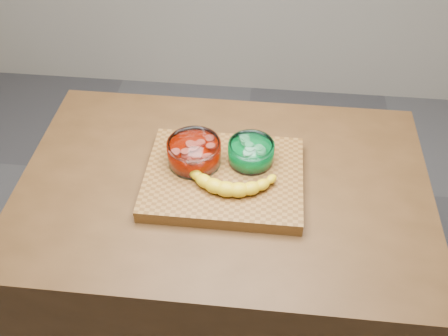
# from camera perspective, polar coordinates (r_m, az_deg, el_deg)

# --- Properties ---
(ground) EXTENTS (3.50, 3.50, 0.00)m
(ground) POSITION_cam_1_polar(r_m,az_deg,el_deg) (2.19, -0.00, -18.17)
(ground) COLOR #505054
(ground) RESTS_ON ground
(counter) EXTENTS (1.20, 0.80, 0.90)m
(counter) POSITION_cam_1_polar(r_m,az_deg,el_deg) (1.81, -0.00, -11.61)
(counter) COLOR #482D15
(counter) RESTS_ON ground
(cutting_board) EXTENTS (0.45, 0.35, 0.04)m
(cutting_board) POSITION_cam_1_polar(r_m,az_deg,el_deg) (1.44, -0.00, -1.13)
(cutting_board) COLOR brown
(cutting_board) RESTS_ON counter
(bowl_red) EXTENTS (0.15, 0.15, 0.07)m
(bowl_red) POSITION_cam_1_polar(r_m,az_deg,el_deg) (1.44, -3.42, 1.76)
(bowl_red) COLOR white
(bowl_red) RESTS_ON cutting_board
(bowl_green) EXTENTS (0.13, 0.13, 0.06)m
(bowl_green) POSITION_cam_1_polar(r_m,az_deg,el_deg) (1.45, 3.10, 1.79)
(bowl_green) COLOR white
(bowl_green) RESTS_ON cutting_board
(banana) EXTENTS (0.29, 0.14, 0.04)m
(banana) POSITION_cam_1_polar(r_m,az_deg,el_deg) (1.38, 0.69, -1.31)
(banana) COLOR gold
(banana) RESTS_ON cutting_board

